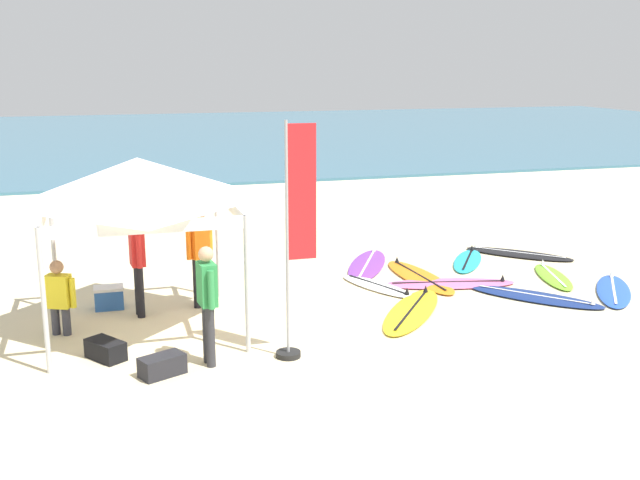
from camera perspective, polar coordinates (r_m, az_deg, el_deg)
ground_plane at (r=12.76m, az=-1.09°, el=-5.74°), size 80.00×80.00×0.00m
sea at (r=43.83m, az=-12.19°, el=7.66°), size 80.00×36.00×0.10m
canopy_tent at (r=11.85m, az=-13.55°, el=4.32°), size 2.89×2.89×2.75m
surfboard_lime at (r=15.58m, az=17.17°, el=-2.65°), size 1.02×1.94×0.19m
surfboard_pink at (r=14.64m, az=9.71°, el=-3.25°), size 2.64×1.21×0.19m
surfboard_black at (r=17.19m, az=14.73°, el=-1.01°), size 2.13×2.11×0.19m
surfboard_cyan at (r=16.37m, az=11.07°, el=-1.54°), size 1.56×1.98×0.19m
surfboard_yellow at (r=12.98m, az=6.93°, el=-5.32°), size 2.12×2.50×0.19m
surfboard_purple at (r=15.78m, az=3.58°, el=-1.86°), size 1.80×2.58×0.19m
surfboard_navy at (r=14.18m, az=15.94°, el=-4.13°), size 2.12×2.28×0.19m
surfboard_blue at (r=15.01m, az=21.25°, el=-3.57°), size 1.73×2.15×0.19m
surfboard_white at (r=14.30m, az=4.40°, el=-3.49°), size 1.20×1.93×0.19m
surfboard_orange at (r=15.01m, az=7.49°, el=-2.76°), size 0.83×2.57×0.19m
person_orange at (r=13.12m, az=-9.05°, el=-0.85°), size 0.48×0.37×1.71m
person_green at (r=10.59m, az=-8.49°, el=-4.29°), size 0.26×0.55×1.71m
person_red at (r=12.84m, az=-13.60°, el=-1.38°), size 0.25×0.55×1.71m
person_yellow at (r=12.38m, az=-19.09°, el=-3.90°), size 0.51×0.35×1.20m
banner_flag at (r=10.61m, az=-1.89°, el=-0.83°), size 0.60×0.36×3.40m
gear_bag_near_tent at (r=11.36m, az=-15.86°, el=-7.96°), size 0.60×0.68×0.28m
gear_bag_by_pole at (r=10.62m, az=-11.81°, el=-9.25°), size 0.68×0.54×0.28m
cooler_box at (r=13.56m, az=-15.62°, el=-4.19°), size 0.50×0.36×0.39m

